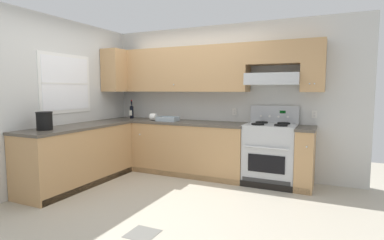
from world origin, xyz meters
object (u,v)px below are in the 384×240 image
at_px(bucket, 44,121).
at_px(paper_towel_roll, 154,117).
at_px(bowl, 168,120).
at_px(wine_bottle, 132,111).
at_px(stove, 270,153).

distance_m(bucket, paper_towel_roll, 1.84).
xyz_separation_m(bowl, bucket, (-0.93, -1.73, 0.10)).
distance_m(bowl, bucket, 1.97).
bearing_deg(paper_towel_roll, bowl, 3.00).
relative_size(wine_bottle, paper_towel_roll, 2.81).
relative_size(bowl, paper_towel_roll, 2.93).
xyz_separation_m(bucket, paper_towel_roll, (0.66, 1.72, -0.07)).
distance_m(stove, wine_bottle, 2.68).
bearing_deg(bowl, paper_towel_roll, -177.00).
xyz_separation_m(stove, bowl, (-1.76, -0.08, 0.46)).
bearing_deg(wine_bottle, bowl, -9.51).
bearing_deg(bowl, bucket, -118.19).
xyz_separation_m(stove, paper_towel_roll, (-2.03, -0.10, 0.49)).
distance_m(wine_bottle, bucket, 1.88).
distance_m(stove, paper_towel_roll, 2.09).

